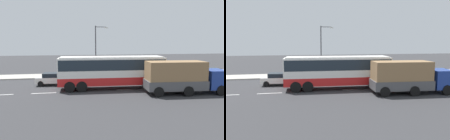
# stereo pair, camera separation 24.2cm
# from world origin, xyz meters

# --- Properties ---
(ground_plane) EXTENTS (120.00, 120.00, 0.00)m
(ground_plane) POSITION_xyz_m (0.00, 0.00, 0.00)
(ground_plane) COLOR #333335
(sidewalk_curb) EXTENTS (80.00, 4.00, 0.15)m
(sidewalk_curb) POSITION_xyz_m (0.00, 8.76, 0.07)
(sidewalk_curb) COLOR #A8A399
(sidewalk_curb) RESTS_ON ground_plane
(lane_centreline) EXTENTS (38.14, 0.16, 0.01)m
(lane_centreline) POSITION_xyz_m (-1.50, -1.83, 0.00)
(lane_centreline) COLOR white
(lane_centreline) RESTS_ON ground_plane
(coach_bus) EXTENTS (11.39, 3.06, 3.50)m
(coach_bus) POSITION_xyz_m (-1.60, -0.98, 2.17)
(coach_bus) COLOR red
(coach_bus) RESTS_ON ground_plane
(cargo_truck) EXTENTS (8.07, 3.03, 3.19)m
(cargo_truck) POSITION_xyz_m (4.82, -4.44, 1.69)
(cargo_truck) COLOR navy
(cargo_truck) RESTS_ON ground_plane
(car_yellow_taxi) EXTENTS (4.46, 2.06, 1.46)m
(car_yellow_taxi) POSITION_xyz_m (13.12, 3.01, 0.78)
(car_yellow_taxi) COLOR gold
(car_yellow_taxi) RESTS_ON ground_plane
(car_white_minivan) EXTENTS (4.52, 2.15, 1.44)m
(car_white_minivan) POSITION_xyz_m (-7.80, 2.23, 0.77)
(car_white_minivan) COLOR white
(car_white_minivan) RESTS_ON ground_plane
(pedestrian_near_curb) EXTENTS (0.32, 0.32, 1.53)m
(pedestrian_near_curb) POSITION_xyz_m (1.69, 7.69, 1.02)
(pedestrian_near_curb) COLOR #38334C
(pedestrian_near_curb) RESTS_ON sidewalk_curb
(pedestrian_at_crossing) EXTENTS (0.32, 0.32, 1.54)m
(pedestrian_at_crossing) POSITION_xyz_m (2.99, 8.74, 1.03)
(pedestrian_at_crossing) COLOR brown
(pedestrian_at_crossing) RESTS_ON sidewalk_curb
(street_lamp) EXTENTS (1.85, 0.24, 7.14)m
(street_lamp) POSITION_xyz_m (-2.25, 7.38, 4.25)
(street_lamp) COLOR #47474C
(street_lamp) RESTS_ON sidewalk_curb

